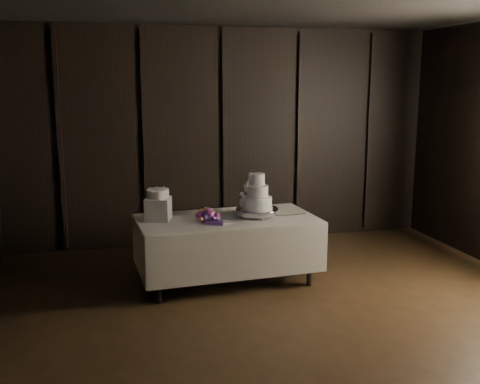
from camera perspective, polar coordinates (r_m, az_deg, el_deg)
name	(u,v)px	position (r m, az deg, el deg)	size (l,w,h in m)	color
room	(316,178)	(4.55, 7.74, 1.40)	(6.08, 7.08, 3.08)	black
display_table	(227,247)	(6.39, -1.31, -5.64)	(2.05, 1.16, 0.76)	beige
cake_stand	(257,212)	(6.37, 1.75, -2.09)	(0.48, 0.48, 0.09)	silver
wedding_cake	(255,195)	(6.30, 1.54, -0.34)	(0.38, 0.33, 0.40)	white
bouquet	(208,216)	(6.11, -3.31, -2.45)	(0.30, 0.40, 0.19)	#D84A64
box_pedestal	(158,209)	(6.24, -8.30, -1.72)	(0.26, 0.26, 0.25)	white
small_cake	(158,194)	(6.21, -8.35, -0.15)	(0.24, 0.24, 0.10)	white
cake_knife	(286,215)	(6.42, 4.75, -2.37)	(0.37, 0.02, 0.01)	silver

